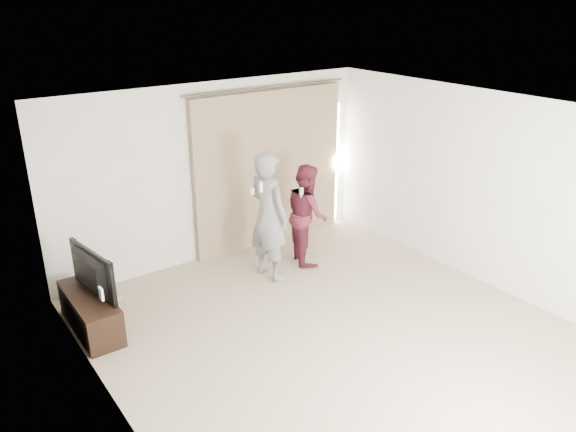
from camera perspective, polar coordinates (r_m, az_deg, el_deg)
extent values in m
plane|color=tan|center=(6.74, 4.84, -11.95)|extent=(5.50, 5.50, 0.00)
cube|color=white|center=(8.25, -7.36, 4.47)|extent=(5.00, 0.04, 2.60)
cube|color=white|center=(5.01, -17.28, -8.44)|extent=(0.04, 5.50, 2.60)
cube|color=white|center=(5.40, -18.45, -7.49)|extent=(0.02, 0.08, 0.12)
cube|color=white|center=(5.72, 5.67, 10.24)|extent=(5.00, 5.50, 0.01)
cube|color=tan|center=(8.66, -1.88, 4.80)|extent=(2.60, 0.10, 2.40)
cylinder|color=brown|center=(8.38, -1.98, 12.93)|extent=(2.80, 0.03, 0.03)
cube|color=white|center=(9.53, 4.82, 5.39)|extent=(0.08, 0.04, 2.00)
cube|color=black|center=(7.09, -19.42, -9.23)|extent=(0.41, 1.18, 0.46)
imported|color=black|center=(6.85, -19.94, -5.59)|extent=(0.27, 0.98, 0.56)
cylinder|color=tan|center=(7.79, -17.82, -7.73)|extent=(0.37, 0.37, 0.06)
cylinder|color=tan|center=(7.68, -18.04, -6.12)|extent=(0.21, 0.21, 0.43)
imported|color=slate|center=(7.61, -1.99, -0.01)|extent=(0.54, 0.73, 1.82)
cube|color=white|center=(7.27, -2.78, 2.99)|extent=(0.04, 0.04, 0.14)
cube|color=white|center=(7.48, -3.69, 2.55)|extent=(0.05, 0.05, 0.09)
imported|color=#591D2C|center=(8.15, 1.93, 0.24)|extent=(0.78, 0.87, 1.48)
cube|color=white|center=(7.84, 1.37, 2.42)|extent=(0.04, 0.04, 0.14)
cube|color=white|center=(8.03, 0.41, 2.18)|extent=(0.05, 0.05, 0.09)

